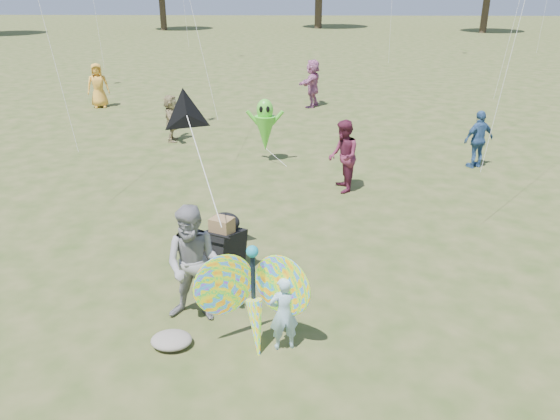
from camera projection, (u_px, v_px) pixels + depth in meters
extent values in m
plane|color=#51592B|center=(290.00, 318.00, 8.04)|extent=(160.00, 160.00, 0.00)
imported|color=#9AC4DB|center=(284.00, 313.00, 7.19)|extent=(0.45, 0.35, 1.08)
imported|color=gray|center=(194.00, 265.00, 7.71)|extent=(0.93, 0.76, 1.77)
ellipsoid|color=gray|center=(171.00, 340.00, 7.39)|extent=(0.56, 0.46, 0.18)
imported|color=#32578B|center=(479.00, 139.00, 14.32)|extent=(0.97, 0.71, 1.52)
imported|color=#9B895F|center=(171.00, 118.00, 16.76)|extent=(0.57, 1.37, 1.44)
imported|color=maroon|center=(343.00, 156.00, 12.63)|extent=(0.71, 0.88, 1.69)
imported|color=gold|center=(98.00, 85.00, 21.29)|extent=(0.96, 0.78, 1.71)
imported|color=#B8699C|center=(313.00, 83.00, 21.36)|extent=(1.13, 1.79, 1.84)
cube|color=black|center=(223.00, 247.00, 8.97)|extent=(0.77, 0.97, 0.71)
cube|color=black|center=(224.00, 265.00, 9.09)|extent=(0.66, 0.79, 0.10)
ellipsoid|color=black|center=(224.00, 223.00, 9.07)|extent=(0.51, 0.45, 0.33)
cylinder|color=black|center=(207.00, 279.00, 8.81)|extent=(0.17, 0.29, 0.30)
cylinder|color=black|center=(236.00, 279.00, 8.79)|extent=(0.17, 0.29, 0.30)
cylinder|color=black|center=(228.00, 258.00, 9.55)|extent=(0.14, 0.22, 0.22)
cylinder|color=black|center=(218.00, 236.00, 8.36)|extent=(0.41, 0.21, 0.03)
cube|color=olive|center=(222.00, 226.00, 8.76)|extent=(0.43, 0.40, 0.26)
ellipsoid|color=#E55024|center=(224.00, 285.00, 7.12)|extent=(0.98, 0.71, 1.24)
ellipsoid|color=#E55024|center=(282.00, 286.00, 7.09)|extent=(0.98, 0.71, 1.24)
cylinder|color=black|center=(253.00, 288.00, 7.14)|extent=(0.06, 0.06, 1.00)
cone|color=#E55024|center=(257.00, 332.00, 7.20)|extent=(0.36, 0.49, 0.93)
sphere|color=teal|center=(252.00, 251.00, 6.91)|extent=(0.16, 0.16, 0.16)
cone|color=black|center=(186.00, 114.00, 8.53)|extent=(0.89, 0.62, 0.81)
cylinder|color=silver|center=(203.00, 168.00, 8.06)|extent=(0.72, 1.54, 1.25)
cone|color=#55D732|center=(265.00, 134.00, 14.72)|extent=(0.56, 0.56, 0.95)
ellipsoid|color=#55D732|center=(265.00, 110.00, 14.47)|extent=(0.44, 0.39, 0.57)
ellipsoid|color=black|center=(261.00, 109.00, 14.29)|extent=(0.10, 0.05, 0.17)
ellipsoid|color=black|center=(268.00, 109.00, 14.28)|extent=(0.10, 0.05, 0.17)
cylinder|color=#55D732|center=(254.00, 119.00, 14.58)|extent=(0.43, 0.10, 0.49)
cylinder|color=#55D732|center=(276.00, 119.00, 14.56)|extent=(0.43, 0.10, 0.49)
cylinder|color=silver|center=(276.00, 157.00, 14.76)|extent=(0.61, 0.41, 0.41)
cylinder|color=#3A2D21|center=(163.00, 11.00, 55.71)|extent=(0.63, 0.63, 3.78)
cylinder|color=#3A2D21|center=(319.00, 5.00, 57.79)|extent=(0.77, 0.77, 4.62)
cylinder|color=#3A2D21|center=(485.00, 11.00, 52.78)|extent=(0.66, 0.67, 3.99)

